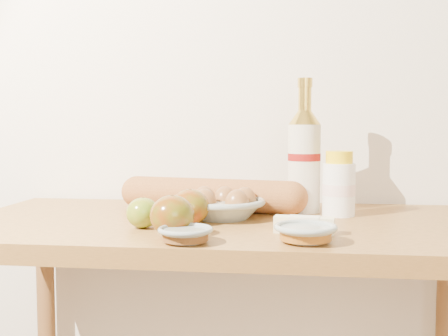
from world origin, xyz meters
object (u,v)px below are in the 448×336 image
at_px(table, 226,274).
at_px(cream_bottle, 339,186).
at_px(baguette, 211,195).
at_px(bourbon_bottle, 304,158).
at_px(egg_bowl, 222,206).

xyz_separation_m(table, cream_bottle, (0.26, 0.09, 0.19)).
bearing_deg(table, baguette, 112.71).
bearing_deg(bourbon_bottle, table, -139.12).
bearing_deg(baguette, bourbon_bottle, 14.27).
distance_m(table, cream_bottle, 0.34).
distance_m(egg_bowl, baguette, 0.11).
bearing_deg(baguette, table, -56.70).
distance_m(table, bourbon_bottle, 0.34).
bearing_deg(egg_bowl, table, -65.82).
distance_m(table, baguette, 0.21).
height_order(table, bourbon_bottle, bourbon_bottle).
distance_m(bourbon_bottle, baguette, 0.25).
relative_size(table, egg_bowl, 5.78).
bearing_deg(table, egg_bowl, 114.18).
height_order(egg_bowl, baguette, baguette).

